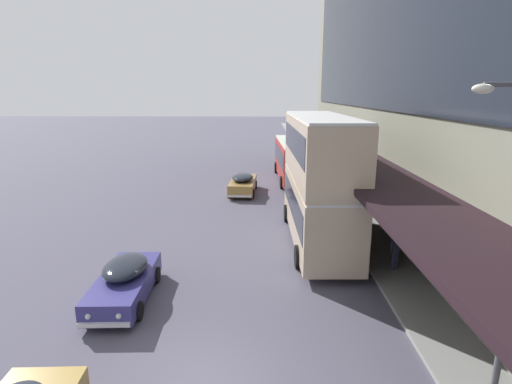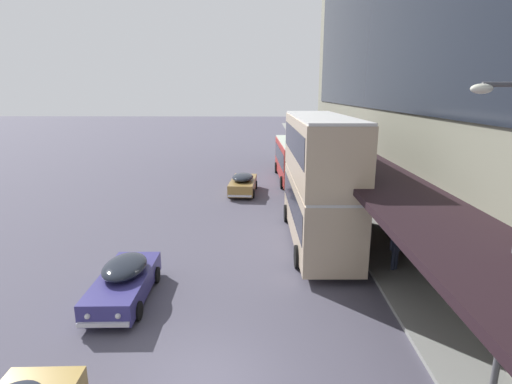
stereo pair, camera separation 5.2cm
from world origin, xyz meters
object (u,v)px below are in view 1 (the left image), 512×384
object	(u,v)px
sedan_far_back	(243,183)
pedestrian_at_kerb	(396,246)
sedan_lead_mid	(125,281)
transit_bus_kerbside_rear	(293,158)
transit_bus_kerbside_front	(319,176)

from	to	relation	value
sedan_far_back	pedestrian_at_kerb	bearing A→B (deg)	-62.55
sedan_lead_mid	transit_bus_kerbside_rear	bearing A→B (deg)	69.72
transit_bus_kerbside_front	sedan_far_back	bearing A→B (deg)	112.76
transit_bus_kerbside_front	sedan_lead_mid	bearing A→B (deg)	-142.53
transit_bus_kerbside_front	pedestrian_at_kerb	size ratio (longest dim) A/B	5.34
transit_bus_kerbside_rear	sedan_lead_mid	xyz separation A→B (m)	(-7.59, -20.53, -1.21)
transit_bus_kerbside_front	sedan_lead_mid	size ratio (longest dim) A/B	2.15
sedan_lead_mid	pedestrian_at_kerb	xyz separation A→B (m)	(10.51, 2.41, 0.45)
sedan_far_back	transit_bus_kerbside_rear	bearing A→B (deg)	48.55
transit_bus_kerbside_rear	sedan_lead_mid	bearing A→B (deg)	-110.28
pedestrian_at_kerb	sedan_lead_mid	bearing A→B (deg)	-167.09
sedan_far_back	pedestrian_at_kerb	world-z (taller)	pedestrian_at_kerb
sedan_lead_mid	transit_bus_kerbside_front	bearing A→B (deg)	37.47
sedan_lead_mid	pedestrian_at_kerb	distance (m)	10.79
transit_bus_kerbside_rear	transit_bus_kerbside_front	bearing A→B (deg)	-89.56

